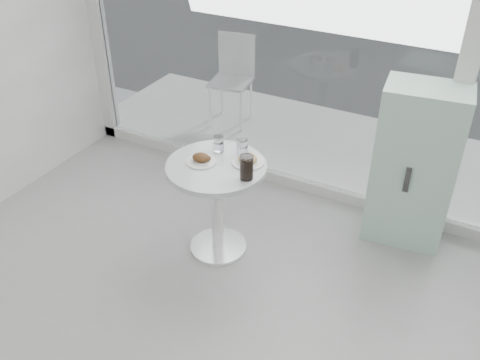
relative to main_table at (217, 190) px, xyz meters
The scene contains 10 objects.
storefront 1.70m from the main_table, 62.44° to the left, with size 5.00×0.14×3.00m.
main_table is the anchor object (origin of this frame).
patio_deck 2.03m from the main_table, 75.26° to the left, with size 5.60×1.60×0.05m, color white.
mint_cabinet 1.49m from the main_table, 35.16° to the left, with size 0.64×0.46×1.28m.
patio_chair 2.14m from the main_table, 115.47° to the left, with size 0.46×0.46×0.94m.
plate_fritter 0.27m from the main_table, 168.84° to the right, with size 0.21×0.21×0.07m.
plate_donut 0.33m from the main_table, 35.06° to the left, with size 0.23×0.23×0.06m.
water_tumbler_a 0.34m from the main_table, 113.94° to the left, with size 0.07×0.07×0.12m.
water_tumbler_b 0.36m from the main_table, 61.81° to the left, with size 0.08×0.08×0.13m.
cola_glass 0.41m from the main_table, 11.17° to the right, with size 0.09×0.09×0.18m.
Camera 1 is at (1.16, -0.85, 2.76)m, focal length 40.00 mm.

